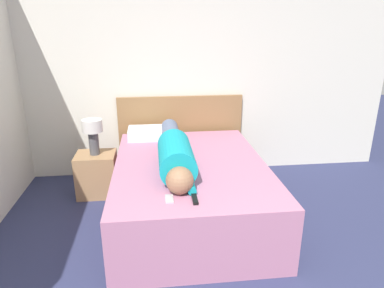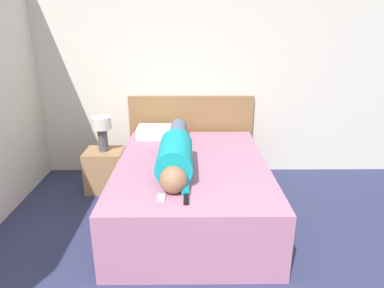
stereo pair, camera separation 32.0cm
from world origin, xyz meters
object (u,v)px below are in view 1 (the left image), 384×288
table_lamp (93,131)px  tv_remote (195,199)px  bed (190,189)px  cell_phone (169,199)px  person_lying (175,152)px  pillow_near_headboard (153,133)px  nightstand (97,174)px

table_lamp → tv_remote: 1.71m
bed → cell_phone: bearing=-108.4°
person_lying → tv_remote: 0.75m
person_lying → pillow_near_headboard: (-0.21, 0.90, -0.08)m
nightstand → table_lamp: size_ratio=1.23×
nightstand → pillow_near_headboard: (0.66, 0.23, 0.41)m
bed → tv_remote: tv_remote is taller
bed → person_lying: person_lying is taller
bed → nightstand: bearing=149.6°
bed → cell_phone: 0.84m
tv_remote → cell_phone: size_ratio=1.15×
pillow_near_headboard → tv_remote: 1.66m
nightstand → cell_phone: (0.78, -1.35, 0.35)m
bed → nightstand: (-1.03, 0.61, -0.05)m
pillow_near_headboard → nightstand: bearing=-161.0°
table_lamp → pillow_near_headboard: bearing=19.0°
nightstand → cell_phone: cell_phone is taller
tv_remote → cell_phone: tv_remote is taller
nightstand → bed: bearing=-30.4°
bed → cell_phone: cell_phone is taller
nightstand → cell_phone: bearing=-59.9°
person_lying → cell_phone: bearing=-97.7°
table_lamp → tv_remote: table_lamp is taller
nightstand → tv_remote: bearing=-54.9°
table_lamp → cell_phone: size_ratio=3.14×
pillow_near_headboard → tv_remote: pillow_near_headboard is taller
nightstand → pillow_near_headboard: 0.81m
bed → person_lying: bearing=-159.1°
table_lamp → cell_phone: (0.78, -1.35, -0.17)m
cell_phone → nightstand: bearing=120.1°
bed → tv_remote: size_ratio=13.80×
person_lying → pillow_near_headboard: bearing=103.4°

